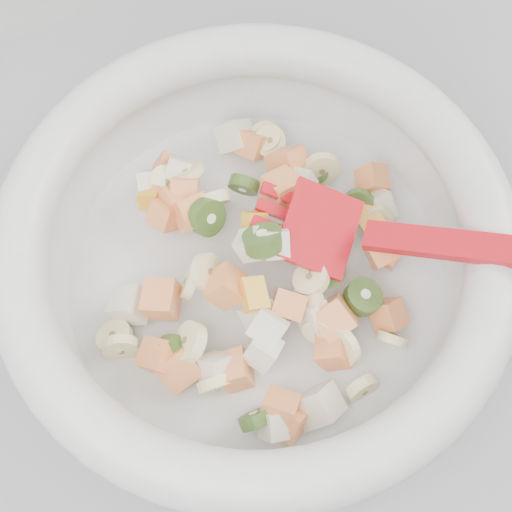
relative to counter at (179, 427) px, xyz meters
name	(u,v)px	position (x,y,z in m)	size (l,w,h in m)	color
counter	(179,427)	(0.00, 0.00, 0.00)	(2.00, 0.60, 0.90)	gray
mixing_bowl	(257,252)	(0.10, -0.02, 0.50)	(0.39, 0.35, 0.13)	silver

